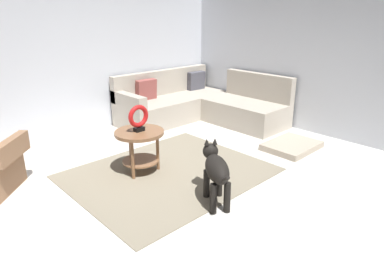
{
  "coord_description": "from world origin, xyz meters",
  "views": [
    {
      "loc": [
        -2.27,
        -2.27,
        1.89
      ],
      "look_at": [
        0.45,
        0.6,
        0.55
      ],
      "focal_mm": 31.69,
      "sensor_mm": 36.0,
      "label": 1
    }
  ],
  "objects": [
    {
      "name": "area_rug",
      "position": [
        0.15,
        0.7,
        0.01
      ],
      "size": [
        2.3,
        1.9,
        0.01
      ],
      "primitive_type": "cube",
      "color": "gray",
      "rests_on": "ground_plane"
    },
    {
      "name": "wall_right",
      "position": [
        2.94,
        0.0,
        1.35
      ],
      "size": [
        0.12,
        6.0,
        2.7
      ],
      "primitive_type": "cube",
      "color": "silver",
      "rests_on": "ground_plane"
    },
    {
      "name": "dog",
      "position": [
        0.07,
        -0.16,
        0.38
      ],
      "size": [
        0.51,
        0.73,
        0.63
      ],
      "rotation": [
        0.0,
        0.0,
        5.7
      ],
      "color": "black",
      "rests_on": "ground_plane"
    },
    {
      "name": "side_table",
      "position": [
        -0.07,
        0.98,
        0.42
      ],
      "size": [
        0.6,
        0.6,
        0.54
      ],
      "color": "brown",
      "rests_on": "ground_plane"
    },
    {
      "name": "ground_plane",
      "position": [
        0.0,
        0.0,
        -0.05
      ],
      "size": [
        6.0,
        6.0,
        0.1
      ],
      "primitive_type": "cube",
      "color": "silver"
    },
    {
      "name": "sectional_couch",
      "position": [
        1.99,
        2.02,
        0.29
      ],
      "size": [
        2.2,
        2.25,
        0.88
      ],
      "color": "#B2A899",
      "rests_on": "ground_plane"
    },
    {
      "name": "torus_sculpture",
      "position": [
        -0.07,
        0.98,
        0.71
      ],
      "size": [
        0.28,
        0.08,
        0.33
      ],
      "color": "black",
      "rests_on": "side_table"
    },
    {
      "name": "dog_bed_mat",
      "position": [
        1.98,
        0.08,
        0.04
      ],
      "size": [
        0.8,
        0.6,
        0.09
      ],
      "primitive_type": "cube",
      "color": "#B2A38E",
      "rests_on": "ground_plane"
    },
    {
      "name": "wall_back",
      "position": [
        0.0,
        2.94,
        1.35
      ],
      "size": [
        6.0,
        0.12,
        2.7
      ],
      "primitive_type": "cube",
      "color": "silver",
      "rests_on": "ground_plane"
    }
  ]
}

